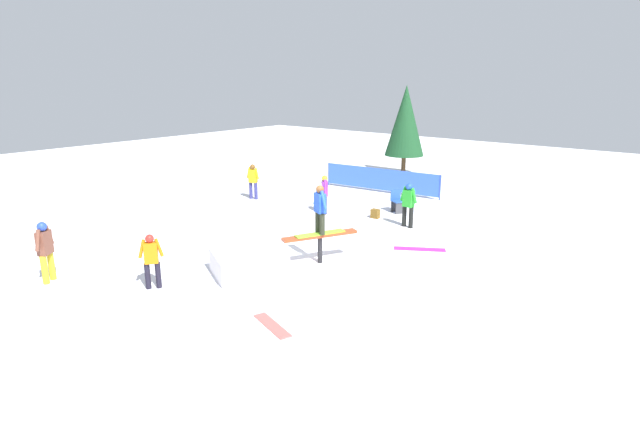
{
  "coord_description": "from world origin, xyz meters",
  "views": [
    {
      "loc": [
        -10.4,
        -8.42,
        5.13
      ],
      "look_at": [
        0.0,
        0.0,
        1.45
      ],
      "focal_mm": 28.0,
      "sensor_mm": 36.0,
      "label": 1
    }
  ],
  "objects": [
    {
      "name": "main_rider_on_rail",
      "position": [
        0.0,
        0.0,
        1.55
      ],
      "size": [
        1.46,
        0.88,
        1.41
      ],
      "rotation": [
        0.0,
        0.0,
        -0.43
      ],
      "color": "#83D12A",
      "rests_on": "rail_feature"
    },
    {
      "name": "loose_snowboard_magenta",
      "position": [
        2.79,
        -1.69,
        0.01
      ],
      "size": [
        1.05,
        1.48,
        0.02
      ],
      "primitive_type": "cube",
      "rotation": [
        0.0,
        0.0,
        2.12
      ],
      "color": "#CE26A2",
      "rests_on": "ground"
    },
    {
      "name": "loose_snowboard_coral",
      "position": [
        -3.58,
        -1.58,
        0.01
      ],
      "size": [
        0.66,
        1.29,
        0.02
      ],
      "primitive_type": "cube",
      "rotation": [
        0.0,
        0.0,
        1.25
      ],
      "color": "#E45E58",
      "rests_on": "ground"
    },
    {
      "name": "snow_kicker_ramp",
      "position": [
        -1.87,
        0.95,
        0.32
      ],
      "size": [
        2.28,
        2.15,
        0.63
      ],
      "primitive_type": "cube",
      "rotation": [
        0.0,
        0.0,
        -0.47
      ],
      "color": "white",
      "rests_on": "ground"
    },
    {
      "name": "rail_feature",
      "position": [
        0.0,
        0.0,
        0.71
      ],
      "size": [
        2.12,
        1.26,
        0.85
      ],
      "rotation": [
        0.0,
        0.0,
        -0.47
      ],
      "color": "black",
      "rests_on": "ground"
    },
    {
      "name": "folding_chair",
      "position": [
        6.16,
        1.1,
        0.41
      ],
      "size": [
        0.6,
        0.6,
        0.88
      ],
      "rotation": [
        0.0,
        0.0,
        5.78
      ],
      "color": "#3F3F44",
      "rests_on": "ground"
    },
    {
      "name": "bystander_green",
      "position": [
        4.67,
        -0.2,
        0.88
      ],
      "size": [
        0.27,
        0.71,
        1.58
      ],
      "rotation": [
        0.0,
        0.0,
        4.59
      ],
      "color": "black",
      "rests_on": "ground"
    },
    {
      "name": "pine_tree_near",
      "position": [
        13.28,
        4.91,
        2.88
      ],
      "size": [
        2.09,
        2.09,
        4.74
      ],
      "color": "#4C331E",
      "rests_on": "ground"
    },
    {
      "name": "backpack_on_snow",
      "position": [
        4.92,
        1.31,
        0.17
      ],
      "size": [
        0.23,
        0.31,
        0.34
      ],
      "primitive_type": "cube",
      "rotation": [
        0.0,
        0.0,
        4.74
      ],
      "color": "brown",
      "rests_on": "ground"
    },
    {
      "name": "bystander_brown",
      "position": [
        -5.48,
        4.59,
        0.9
      ],
      "size": [
        0.65,
        0.49,
        1.6
      ],
      "rotation": [
        0.0,
        0.0,
        3.75
      ],
      "color": "gold",
      "rests_on": "ground"
    },
    {
      "name": "bystander_orange",
      "position": [
        -4.02,
        2.12,
        0.79
      ],
      "size": [
        0.53,
        0.43,
        1.41
      ],
      "rotation": [
        0.0,
        0.0,
        5.63
      ],
      "color": "black",
      "rests_on": "ground"
    },
    {
      "name": "bystander_purple",
      "position": [
        4.26,
        3.22,
        0.84
      ],
      "size": [
        0.55,
        0.53,
        1.5
      ],
      "rotation": [
        0.0,
        0.0,
        3.91
      ],
      "color": "#28232C",
      "rests_on": "ground"
    },
    {
      "name": "bystander_yellow",
      "position": [
        4.18,
        7.1,
        0.85
      ],
      "size": [
        0.27,
        0.64,
        1.52
      ],
      "rotation": [
        0.0,
        0.0,
        4.88
      ],
      "color": "navy",
      "rests_on": "ground"
    },
    {
      "name": "ground_plane",
      "position": [
        0.0,
        0.0,
        0.0
      ],
      "size": [
        60.0,
        60.0,
        0.0
      ],
      "primitive_type": "plane",
      "color": "white"
    },
    {
      "name": "safety_fence",
      "position": [
        8.76,
        3.51,
        0.6
      ],
      "size": [
        0.61,
        5.69,
        1.1
      ],
      "rotation": [
        0.0,
        0.0,
        1.67
      ],
      "color": "blue",
      "rests_on": "ground"
    }
  ]
}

